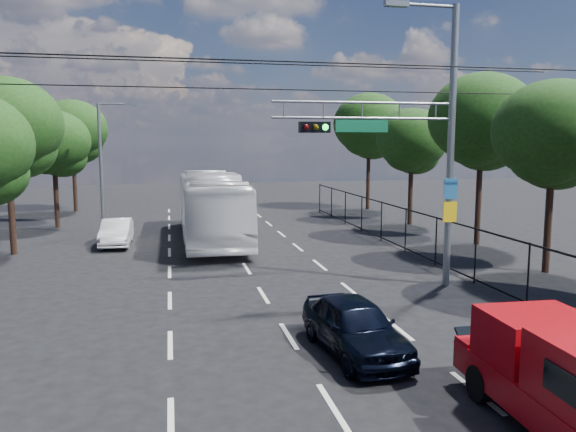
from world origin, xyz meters
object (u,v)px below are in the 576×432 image
object	(u,v)px
white_van	(116,232)
navy_hatchback	(355,326)
signal_mast	(418,134)
white_bus	(211,206)

from	to	relation	value
white_van	navy_hatchback	bearing A→B (deg)	-66.20
signal_mast	white_bus	distance (m)	13.05
navy_hatchback	white_van	distance (m)	17.28
signal_mast	navy_hatchback	size ratio (longest dim) A/B	2.41
signal_mast	navy_hatchback	world-z (taller)	signal_mast
white_bus	white_van	distance (m)	4.81
signal_mast	navy_hatchback	distance (m)	8.20
signal_mast	white_van	world-z (taller)	signal_mast
signal_mast	navy_hatchback	bearing A→B (deg)	-126.07
white_bus	white_van	world-z (taller)	white_bus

